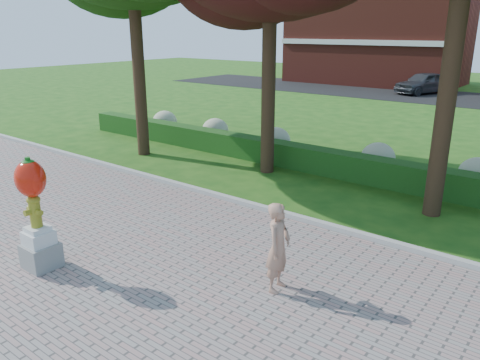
{
  "coord_description": "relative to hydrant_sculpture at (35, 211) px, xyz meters",
  "views": [
    {
      "loc": [
        6.48,
        -6.36,
        4.56
      ],
      "look_at": [
        0.75,
        1.0,
        1.53
      ],
      "focal_mm": 35.0,
      "sensor_mm": 36.0,
      "label": 1
    }
  ],
  "objects": [
    {
      "name": "hydrangea_row",
      "position": [
        2.31,
        10.21,
        -0.68
      ],
      "size": [
        20.1,
        1.1,
        0.99
      ],
      "color": "#B0BB8F",
      "rests_on": "ground"
    },
    {
      "name": "woman",
      "position": [
        4.15,
        2.18,
        -0.36
      ],
      "size": [
        0.5,
        0.67,
        1.66
      ],
      "primitive_type": "imported",
      "rotation": [
        0.0,
        0.0,
        1.75
      ],
      "color": "tan",
      "rests_on": "walkway"
    },
    {
      "name": "parked_car",
      "position": [
        -2.44,
        31.21,
        -0.44
      ],
      "size": [
        3.43,
        4.92,
        1.56
      ],
      "primitive_type": "imported",
      "rotation": [
        0.0,
        0.0,
        -0.39
      ],
      "color": "#3D4044",
      "rests_on": "street"
    },
    {
      "name": "building_left",
      "position": [
        -8.27,
        36.21,
        2.27
      ],
      "size": [
        14.0,
        8.0,
        7.0
      ],
      "primitive_type": "cube",
      "color": "maroon",
      "rests_on": "ground"
    },
    {
      "name": "hydrant_sculpture",
      "position": [
        0.0,
        0.0,
        0.0
      ],
      "size": [
        0.66,
        0.61,
        2.26
      ],
      "rotation": [
        0.0,
        0.0,
        -0.0
      ],
      "color": "gray",
      "rests_on": "walkway"
    },
    {
      "name": "lawn_hedge",
      "position": [
        1.73,
        9.21,
        -0.83
      ],
      "size": [
        24.0,
        0.7,
        0.8
      ],
      "primitive_type": "cube",
      "color": "#1C3F12",
      "rests_on": "ground"
    },
    {
      "name": "ground",
      "position": [
        1.73,
        2.21,
        -1.23
      ],
      "size": [
        100.0,
        100.0,
        0.0
      ],
      "primitive_type": "plane",
      "color": "#1B4E13",
      "rests_on": "ground"
    },
    {
      "name": "curb",
      "position": [
        1.73,
        5.21,
        -1.16
      ],
      "size": [
        40.0,
        0.18,
        0.15
      ],
      "primitive_type": "cube",
      "color": "#ADADA5",
      "rests_on": "ground"
    }
  ]
}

